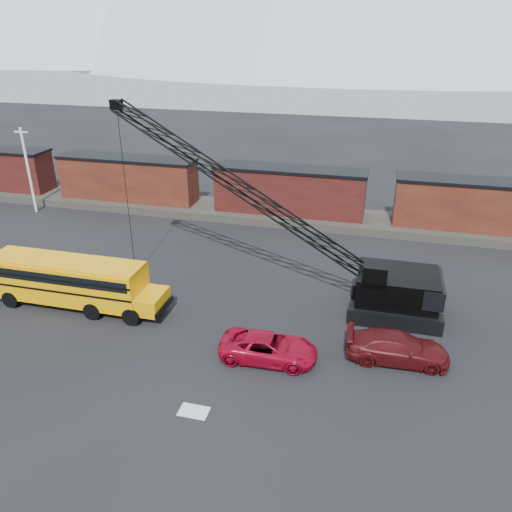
{
  "coord_description": "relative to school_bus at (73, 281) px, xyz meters",
  "views": [
    {
      "loc": [
        7.79,
        -20.76,
        16.47
      ],
      "look_at": [
        0.66,
        7.17,
        3.0
      ],
      "focal_mm": 35.0,
      "sensor_mm": 36.0,
      "label": 1
    }
  ],
  "objects": [
    {
      "name": "ground",
      "position": [
        10.21,
        -3.23,
        -1.79
      ],
      "size": [
        160.0,
        160.0,
        0.0
      ],
      "primitive_type": "plane",
      "color": "black",
      "rests_on": "ground"
    },
    {
      "name": "boxcar_east_near",
      "position": [
        26.21,
        18.77,
        0.97
      ],
      "size": [
        13.7,
        3.1,
        4.17
      ],
      "color": "#431313",
      "rests_on": "gravel_berm"
    },
    {
      "name": "red_pickup",
      "position": [
        13.19,
        -2.42,
        -1.07
      ],
      "size": [
        5.32,
        2.6,
        1.45
      ],
      "primitive_type": "imported",
      "rotation": [
        0.0,
        0.0,
        1.61
      ],
      "color": "#A50820",
      "rests_on": "ground"
    },
    {
      "name": "boxcar_mid",
      "position": [
        10.21,
        18.77,
        0.97
      ],
      "size": [
        13.7,
        3.1,
        4.17
      ],
      "color": "#501716",
      "rests_on": "gravel_berm"
    },
    {
      "name": "crawler_crane",
      "position": [
        11.34,
        4.55,
        4.52
      ],
      "size": [
        21.3,
        4.2,
        12.41
      ],
      "color": "black",
      "rests_on": "ground"
    },
    {
      "name": "snow_patch",
      "position": [
        10.71,
        -7.23,
        -1.78
      ],
      "size": [
        1.4,
        0.9,
        0.02
      ],
      "primitive_type": "cube",
      "color": "silver",
      "rests_on": "ground"
    },
    {
      "name": "maroon_suv",
      "position": [
        19.88,
        -0.8,
        -1.0
      ],
      "size": [
        5.55,
        2.47,
        1.58
      ],
      "primitive_type": "imported",
      "rotation": [
        0.0,
        0.0,
        1.62
      ],
      "color": "#4C0D0F",
      "rests_on": "ground"
    },
    {
      "name": "gravel_berm",
      "position": [
        10.21,
        18.77,
        -1.44
      ],
      "size": [
        120.0,
        5.0,
        0.7
      ],
      "primitive_type": "cube",
      "color": "#48443B",
      "rests_on": "ground"
    },
    {
      "name": "school_bus",
      "position": [
        0.0,
        0.0,
        0.0
      ],
      "size": [
        11.65,
        2.65,
        3.19
      ],
      "color": "#F0A105",
      "rests_on": "ground"
    },
    {
      "name": "boxcar_west_near",
      "position": [
        -5.79,
        18.77,
        0.97
      ],
      "size": [
        13.7,
        3.1,
        4.17
      ],
      "color": "#431313",
      "rests_on": "gravel_berm"
    },
    {
      "name": "utility_pole",
      "position": [
        -13.79,
        14.77,
        2.36
      ],
      "size": [
        1.4,
        0.24,
        8.0
      ],
      "color": "silver",
      "rests_on": "ground"
    }
  ]
}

